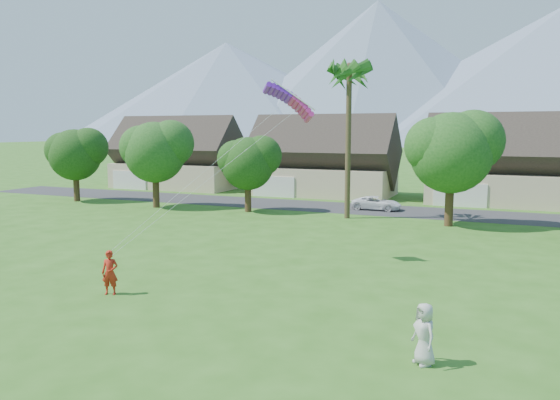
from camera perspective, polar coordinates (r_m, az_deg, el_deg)
The scene contains 10 objects.
ground at distance 18.77m, azimuth -12.60°, elevation -15.30°, with size 500.00×500.00×0.00m, color #2D6019.
street at distance 49.57m, azimuth 11.02°, elevation -1.06°, with size 90.00×7.00×0.01m, color #2D2D30.
kite_flyer at distance 25.12m, azimuth -17.34°, elevation -7.25°, with size 0.71×0.47×1.96m, color #B62414.
watcher at distance 17.73m, azimuth 14.84°, elevation -13.39°, with size 0.95×0.62×1.94m, color #B1B0AD.
parked_car at distance 49.67m, azimuth 10.07°, elevation -0.32°, with size 2.02×4.38×1.22m, color white.
mountain_ridge at distance 274.82m, azimuth 23.69°, elevation 11.36°, with size 540.00×240.00×70.00m.
houses_row at distance 57.90m, azimuth 13.49°, elevation 3.49°, with size 72.75×8.19×8.86m.
tree_row at distance 43.46m, azimuth 7.99°, elevation 4.30°, with size 62.27×6.67×8.45m.
fan_palm at distance 44.44m, azimuth 7.26°, elevation 13.31°, with size 3.00×3.00×13.80m.
parafoil_kite at distance 29.41m, azimuth 1.11°, elevation 10.50°, with size 3.19×1.50×0.50m.
Camera 1 is at (10.29, -13.95, 7.19)m, focal length 35.00 mm.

